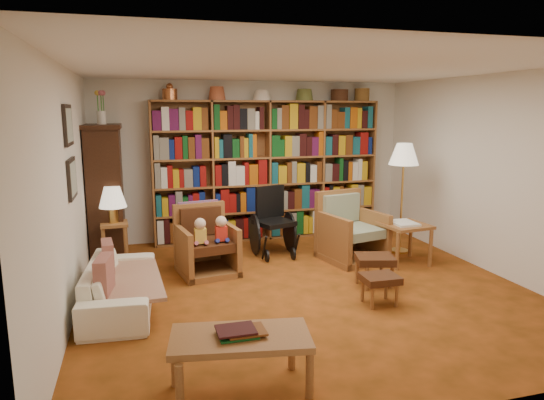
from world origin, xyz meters
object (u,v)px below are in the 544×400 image
object	(u,v)px
wheelchair	(273,223)
coffee_table	(240,342)
side_table_lamp	(115,235)
armchair_sage	(349,233)
footstool_a	(380,280)
side_table_papers	(405,230)
footstool_b	(375,261)
armchair_leather	(206,244)
floor_lamp	(404,159)
sofa	(120,285)

from	to	relation	value
wheelchair	coffee_table	size ratio (longest dim) A/B	0.90
side_table_lamp	wheelchair	distance (m)	2.18
armchair_sage	footstool_a	distance (m)	1.66
side_table_papers	footstool_b	bearing A→B (deg)	-139.64
armchair_leather	floor_lamp	bearing A→B (deg)	2.02
footstool_b	side_table_lamp	bearing A→B (deg)	150.49
sofa	armchair_sage	distance (m)	3.19
footstool_a	coffee_table	world-z (taller)	coffee_table
side_table_papers	footstool_a	size ratio (longest dim) A/B	1.63
wheelchair	side_table_papers	world-z (taller)	wheelchair
sofa	coffee_table	size ratio (longest dim) A/B	1.53
side_table_papers	armchair_sage	bearing A→B (deg)	146.63
armchair_leather	coffee_table	world-z (taller)	armchair_leather
armchair_sage	footstool_a	bearing A→B (deg)	-103.37
armchair_sage	side_table_lamp	bearing A→B (deg)	169.31
armchair_leather	side_table_papers	bearing A→B (deg)	-8.38
sofa	side_table_lamp	world-z (taller)	side_table_lamp
armchair_sage	side_table_papers	size ratio (longest dim) A/B	1.49
floor_lamp	coffee_table	world-z (taller)	floor_lamp
footstool_a	coffee_table	bearing A→B (deg)	-145.69
footstool_b	footstool_a	bearing A→B (deg)	-111.84
footstool_a	coffee_table	distance (m)	2.15
armchair_sage	side_table_papers	xyz separation A→B (m)	(0.62, -0.41, 0.11)
wheelchair	side_table_lamp	bearing A→B (deg)	178.12
armchair_leather	sofa	bearing A→B (deg)	-138.94
side_table_papers	footstool_b	xyz separation A→B (m)	(-0.80, -0.68, -0.17)
sofa	footstool_a	distance (m)	2.75
sofa	footstool_b	xyz separation A→B (m)	(2.87, -0.16, 0.06)
sofa	floor_lamp	distance (m)	4.17
side_table_lamp	armchair_leather	size ratio (longest dim) A/B	0.66
armchair_sage	coffee_table	distance (m)	3.55
armchair_leather	floor_lamp	world-z (taller)	floor_lamp
floor_lamp	side_table_papers	world-z (taller)	floor_lamp
armchair_sage	wheelchair	distance (m)	1.10
armchair_leather	armchair_sage	size ratio (longest dim) A/B	0.94
sofa	armchair_leather	distance (m)	1.38
armchair_sage	coffee_table	size ratio (longest dim) A/B	0.86
sofa	side_table_lamp	bearing A→B (deg)	8.10
armchair_sage	floor_lamp	distance (m)	1.32
floor_lamp	footstool_b	size ratio (longest dim) A/B	3.12
sofa	footstool_b	distance (m)	2.88
sofa	footstool_a	size ratio (longest dim) A/B	4.30
floor_lamp	footstool_b	distance (m)	1.88
side_table_lamp	footstool_b	bearing A→B (deg)	-29.51
footstool_a	wheelchair	bearing A→B (deg)	105.40
sofa	coffee_table	distance (m)	2.10
wheelchair	sofa	bearing A→B (deg)	-145.13
wheelchair	side_table_papers	bearing A→B (deg)	-30.36
armchair_sage	wheelchair	bearing A→B (deg)	151.67
side_table_papers	footstool_b	world-z (taller)	side_table_papers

